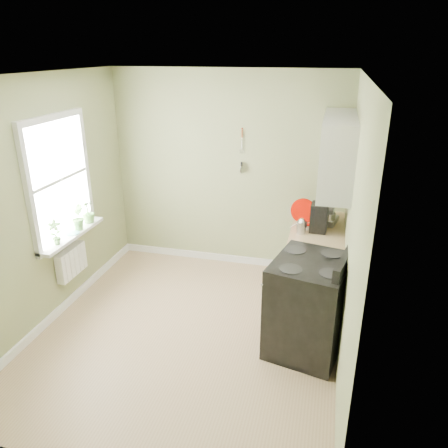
% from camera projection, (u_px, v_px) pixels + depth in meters
% --- Properties ---
extents(floor, '(3.20, 3.60, 0.02)m').
position_uv_depth(floor, '(189.00, 332.00, 4.84)').
color(floor, '#A3815B').
rests_on(floor, ground).
extents(ceiling, '(3.20, 3.60, 0.02)m').
position_uv_depth(ceiling, '(179.00, 74.00, 3.83)').
color(ceiling, white).
rests_on(ceiling, wall_back).
extents(wall_back, '(3.20, 0.02, 2.70)m').
position_uv_depth(wall_back, '(228.00, 172.00, 5.97)').
color(wall_back, '#8E9666').
rests_on(wall_back, floor).
extents(wall_left, '(0.02, 3.60, 2.70)m').
position_uv_depth(wall_left, '(43.00, 205.00, 4.70)').
color(wall_left, '#8E9666').
rests_on(wall_left, floor).
extents(wall_right, '(0.02, 3.60, 2.70)m').
position_uv_depth(wall_right, '(352.00, 234.00, 3.97)').
color(wall_right, '#8E9666').
rests_on(wall_right, floor).
extents(base_cabinets, '(0.60, 1.60, 0.87)m').
position_uv_depth(base_cabinets, '(316.00, 269.00, 5.28)').
color(base_cabinets, silver).
rests_on(base_cabinets, floor).
extents(countertop, '(0.64, 1.60, 0.04)m').
position_uv_depth(countertop, '(318.00, 235.00, 5.12)').
color(countertop, tan).
rests_on(countertop, base_cabinets).
extents(upper_cabinets, '(0.35, 1.40, 0.80)m').
position_uv_depth(upper_cabinets, '(338.00, 152.00, 4.82)').
color(upper_cabinets, silver).
rests_on(upper_cabinets, wall_right).
extents(window, '(0.06, 1.14, 1.44)m').
position_uv_depth(window, '(59.00, 180.00, 4.89)').
color(window, white).
rests_on(window, wall_left).
extents(window_sill, '(0.18, 1.14, 0.04)m').
position_uv_depth(window_sill, '(72.00, 235.00, 5.13)').
color(window_sill, white).
rests_on(window_sill, wall_left).
extents(radiator, '(0.12, 0.50, 0.35)m').
position_uv_depth(radiator, '(71.00, 262.00, 5.21)').
color(radiator, white).
rests_on(radiator, wall_left).
extents(wall_utensils, '(0.02, 0.14, 0.58)m').
position_uv_depth(wall_utensils, '(242.00, 158.00, 5.81)').
color(wall_utensils, tan).
rests_on(wall_utensils, wall_back).
extents(stove, '(0.88, 0.95, 1.13)m').
position_uv_depth(stove, '(309.00, 305.00, 4.41)').
color(stove, black).
rests_on(stove, floor).
extents(stand_mixer, '(0.25, 0.34, 0.37)m').
position_uv_depth(stand_mixer, '(329.00, 211.00, 5.35)').
color(stand_mixer, '#B2B2B7').
rests_on(stand_mixer, countertop).
extents(kettle, '(0.18, 0.11, 0.18)m').
position_uv_depth(kettle, '(301.00, 226.00, 5.07)').
color(kettle, silver).
rests_on(kettle, countertop).
extents(coffee_maker, '(0.21, 0.22, 0.34)m').
position_uv_depth(coffee_maker, '(319.00, 218.00, 5.10)').
color(coffee_maker, black).
rests_on(coffee_maker, countertop).
extents(red_tray, '(0.32, 0.10, 0.31)m').
position_uv_depth(red_tray, '(303.00, 211.00, 5.35)').
color(red_tray, '#9E0900').
rests_on(red_tray, countertop).
extents(jar, '(0.07, 0.07, 0.08)m').
position_uv_depth(jar, '(308.00, 227.00, 5.17)').
color(jar, beige).
rests_on(jar, countertop).
extents(plant_a, '(0.18, 0.17, 0.29)m').
position_uv_depth(plant_a, '(55.00, 232.00, 4.78)').
color(plant_a, '#4C7F39').
rests_on(plant_a, window_sill).
extents(plant_b, '(0.21, 0.22, 0.31)m').
position_uv_depth(plant_b, '(77.00, 217.00, 5.18)').
color(plant_b, '#4C7F39').
rests_on(plant_b, window_sill).
extents(plant_c, '(0.20, 0.20, 0.28)m').
position_uv_depth(plant_c, '(88.00, 212.00, 5.39)').
color(plant_c, '#4C7F39').
rests_on(plant_c, window_sill).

